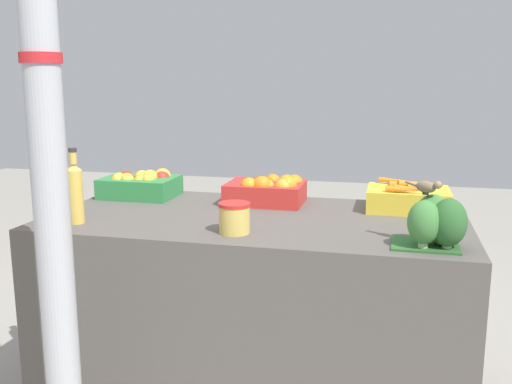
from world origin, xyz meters
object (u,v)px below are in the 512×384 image
object	(u,v)px
apple_crate	(141,184)
pickle_jar	(234,218)
juice_bottle_ruby	(50,193)
sparrow_bird	(427,187)
carrot_crate	(408,198)
support_pole	(43,82)
juice_bottle_golden	(75,192)
orange_crate	(269,190)
broccoli_pile	(438,222)

from	to	relation	value
apple_crate	pickle_jar	xyz separation A→B (m)	(0.61, -0.52, -0.00)
juice_bottle_ruby	pickle_jar	distance (m)	0.74
sparrow_bird	juice_bottle_ruby	bearing A→B (deg)	-147.62
apple_crate	carrot_crate	world-z (taller)	apple_crate
support_pole	pickle_jar	xyz separation A→B (m)	(0.43, 0.47, -0.49)
juice_bottle_golden	sparrow_bird	xyz separation A→B (m)	(1.29, -0.00, 0.08)
support_pole	orange_crate	size ratio (longest dim) A/B	7.58
carrot_crate	broccoli_pile	xyz separation A→B (m)	(0.08, -0.55, 0.03)
juice_bottle_ruby	pickle_jar	xyz separation A→B (m)	(0.74, 0.00, -0.06)
broccoli_pile	sparrow_bird	world-z (taller)	sparrow_bird
broccoli_pile	carrot_crate	bearing A→B (deg)	98.48
juice_bottle_golden	juice_bottle_ruby	bearing A→B (deg)	-180.00
juice_bottle_golden	pickle_jar	xyz separation A→B (m)	(0.63, 0.00, -0.07)
carrot_crate	pickle_jar	world-z (taller)	carrot_crate
orange_crate	pickle_jar	world-z (taller)	orange_crate
support_pole	carrot_crate	size ratio (longest dim) A/B	7.58
carrot_crate	sparrow_bird	world-z (taller)	sparrow_bird
apple_crate	orange_crate	bearing A→B (deg)	-0.24
broccoli_pile	sparrow_bird	xyz separation A→B (m)	(-0.04, 0.01, 0.12)
apple_crate	juice_bottle_ruby	xyz separation A→B (m)	(-0.13, -0.53, 0.06)
juice_bottle_ruby	juice_bottle_golden	world-z (taller)	juice_bottle_golden
juice_bottle_ruby	juice_bottle_golden	bearing A→B (deg)	0.00
support_pole	sparrow_bird	world-z (taller)	support_pole
juice_bottle_golden	support_pole	bearing A→B (deg)	-66.41
carrot_crate	juice_bottle_ruby	size ratio (longest dim) A/B	1.24
support_pole	broccoli_pile	size ratio (longest dim) A/B	10.83
juice_bottle_golden	carrot_crate	bearing A→B (deg)	22.94
pickle_jar	juice_bottle_golden	bearing A→B (deg)	-179.62
support_pole	carrot_crate	distance (m)	1.53
orange_crate	sparrow_bird	size ratio (longest dim) A/B	2.80
orange_crate	juice_bottle_ruby	xyz separation A→B (m)	(-0.76, -0.53, 0.06)
broccoli_pile	pickle_jar	xyz separation A→B (m)	(-0.70, 0.02, -0.03)
juice_bottle_golden	sparrow_bird	bearing A→B (deg)	-0.09
support_pole	carrot_crate	world-z (taller)	support_pole
carrot_crate	sparrow_bird	xyz separation A→B (m)	(0.04, -0.53, 0.15)
sparrow_bird	juice_bottle_golden	bearing A→B (deg)	-147.63
carrot_crate	sparrow_bird	size ratio (longest dim) A/B	2.80
orange_crate	juice_bottle_golden	size ratio (longest dim) A/B	1.16
sparrow_bird	carrot_crate	bearing A→B (deg)	126.99
juice_bottle_golden	pickle_jar	world-z (taller)	juice_bottle_golden
juice_bottle_golden	orange_crate	bearing A→B (deg)	39.03
juice_bottle_ruby	juice_bottle_golden	xyz separation A→B (m)	(0.11, 0.00, 0.01)
carrot_crate	juice_bottle_ruby	distance (m)	1.46
apple_crate	orange_crate	xyz separation A→B (m)	(0.62, -0.00, 0.00)
orange_crate	juice_bottle_golden	bearing A→B (deg)	-140.97
juice_bottle_ruby	pickle_jar	size ratio (longest dim) A/B	2.32
support_pole	pickle_jar	world-z (taller)	support_pole
apple_crate	pickle_jar	distance (m)	0.80
apple_crate	broccoli_pile	world-z (taller)	broccoli_pile
orange_crate	juice_bottle_golden	distance (m)	0.84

